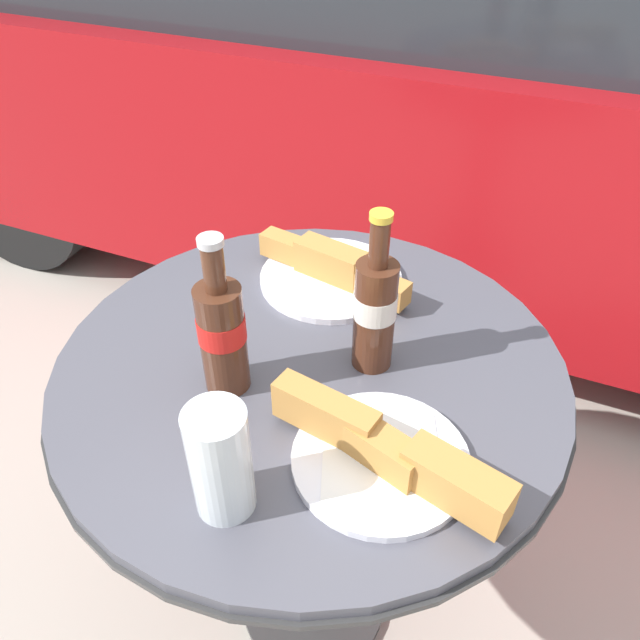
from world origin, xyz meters
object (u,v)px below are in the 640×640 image
(bistro_table, at_px, (311,419))
(drinking_glass, at_px, (221,465))
(lunch_plate_near, at_px, (385,453))
(cola_bottle_left, at_px, (222,332))
(lunch_plate_far, at_px, (331,271))
(cola_bottle_right, at_px, (375,309))
(parked_car, at_px, (423,70))

(bistro_table, height_order, drinking_glass, drinking_glass)
(bistro_table, xyz_separation_m, lunch_plate_near, (0.17, -0.15, 0.16))
(drinking_glass, bearing_deg, lunch_plate_near, 38.62)
(cola_bottle_left, distance_m, lunch_plate_far, 0.31)
(bistro_table, bearing_deg, lunch_plate_far, 103.74)
(bistro_table, height_order, cola_bottle_right, cola_bottle_right)
(cola_bottle_right, relative_size, drinking_glass, 1.66)
(bistro_table, distance_m, lunch_plate_far, 0.26)
(bistro_table, relative_size, cola_bottle_right, 3.08)
(bistro_table, distance_m, drinking_glass, 0.34)
(lunch_plate_near, bearing_deg, parked_car, 104.22)
(drinking_glass, bearing_deg, lunch_plate_far, 97.25)
(cola_bottle_left, bearing_deg, lunch_plate_far, 82.43)
(lunch_plate_near, distance_m, lunch_plate_far, 0.42)
(bistro_table, xyz_separation_m, lunch_plate_far, (-0.05, 0.20, 0.16))
(bistro_table, bearing_deg, drinking_glass, -87.73)
(lunch_plate_far, relative_size, parked_car, 0.07)
(bistro_table, height_order, parked_car, parked_car)
(lunch_plate_far, bearing_deg, cola_bottle_left, -97.57)
(cola_bottle_left, xyz_separation_m, parked_car, (-0.19, 1.74, -0.16))
(drinking_glass, height_order, lunch_plate_near, drinking_glass)
(parked_car, bearing_deg, drinking_glass, -81.27)
(cola_bottle_left, distance_m, drinking_glass, 0.21)
(lunch_plate_near, bearing_deg, cola_bottle_left, 168.45)
(cola_bottle_right, height_order, drinking_glass, cola_bottle_right)
(cola_bottle_right, xyz_separation_m, lunch_plate_near, (0.08, -0.18, -0.08))
(bistro_table, distance_m, parked_car, 1.67)
(cola_bottle_right, relative_size, parked_car, 0.06)
(drinking_glass, height_order, parked_car, parked_car)
(cola_bottle_left, relative_size, lunch_plate_far, 0.83)
(drinking_glass, distance_m, lunch_plate_near, 0.21)
(lunch_plate_far, bearing_deg, lunch_plate_near, -58.04)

